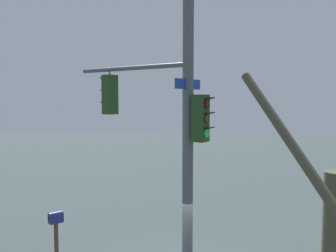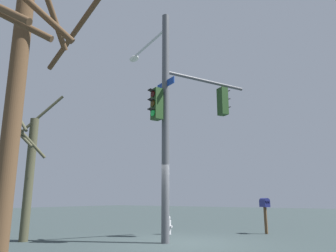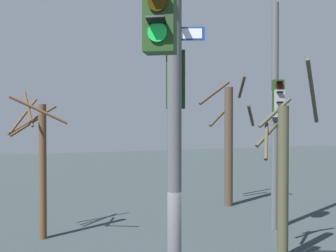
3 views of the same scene
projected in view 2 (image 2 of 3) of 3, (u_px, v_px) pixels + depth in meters
The scene contains 6 objects.
ground_plane at pixel (182, 243), 10.16m from camera, with size 80.00×80.00×0.00m, color #2E393A.
main_signal_pole_assembly at pixel (173, 107), 11.51m from camera, with size 4.48×4.01×8.08m.
fire_hydrant at pixel (168, 225), 12.71m from camera, with size 0.38×0.24×0.73m.
mailbox at pixel (265, 206), 13.03m from camera, with size 0.49×0.47×1.41m.
bare_tree_across_street at pixel (30, 170), 11.03m from camera, with size 1.82×1.81×5.35m.
bare_tree_corner at pixel (13, 115), 4.28m from camera, with size 1.77×2.08×4.72m.
Camera 2 is at (5.67, -9.12, 1.41)m, focal length 34.01 mm.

